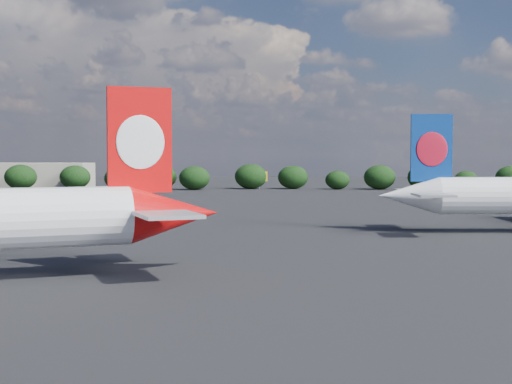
{
  "coord_description": "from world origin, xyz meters",
  "views": [
    {
      "loc": [
        17.52,
        -39.05,
        10.68
      ],
      "look_at": [
        16.0,
        12.0,
        8.0
      ],
      "focal_mm": 50.0,
      "sensor_mm": 36.0,
      "label": 1
    }
  ],
  "objects": [
    {
      "name": "highway_sign",
      "position": [
        -18.0,
        176.0,
        3.13
      ],
      "size": [
        6.0,
        0.3,
        4.5
      ],
      "color": "#146425",
      "rests_on": "ground"
    },
    {
      "name": "ground",
      "position": [
        0.0,
        60.0,
        0.0
      ],
      "size": [
        500.0,
        500.0,
        0.0
      ],
      "primitive_type": "plane",
      "color": "black",
      "rests_on": "ground"
    },
    {
      "name": "terminal_building",
      "position": [
        -65.0,
        192.0,
        4.0
      ],
      "size": [
        42.0,
        16.0,
        8.0
      ],
      "color": "#9B9585",
      "rests_on": "ground"
    },
    {
      "name": "horizon_treeline",
      "position": [
        2.98,
        179.9,
        3.68
      ],
      "size": [
        206.9,
        15.11,
        8.15
      ],
      "color": "black",
      "rests_on": "ground"
    },
    {
      "name": "billboard_yellow",
      "position": [
        12.0,
        182.0,
        3.87
      ],
      "size": [
        5.0,
        0.3,
        5.5
      ],
      "color": "yellow",
      "rests_on": "ground"
    }
  ]
}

